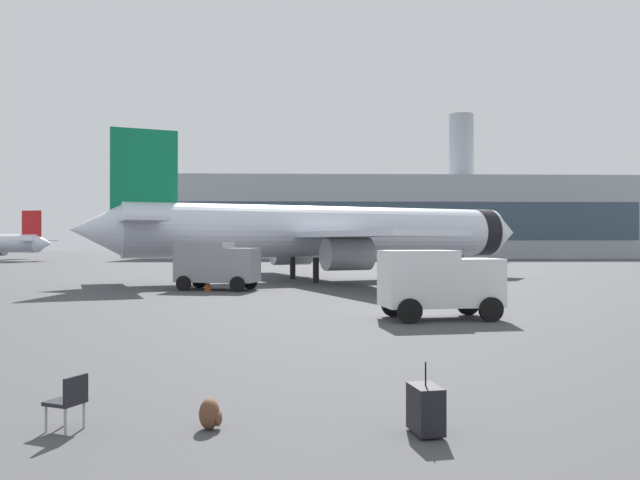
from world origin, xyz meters
The scene contains 11 objects.
airplane_at_gate centered at (1.74, 44.11, 3.66)m, with size 34.53×31.62×10.50m.
service_truck centered at (-5.23, 35.04, 1.61)m, with size 5.19×3.48×2.90m.
cargo_van centered at (5.08, 20.49, 1.45)m, with size 4.63×2.84×2.60m.
safety_cone_near centered at (5.79, 30.50, 0.40)m, with size 0.44×0.44×0.82m.
safety_cone_mid centered at (-5.67, 34.57, 0.41)m, with size 0.44×0.44×0.82m.
safety_cone_far centered at (5.67, 27.25, 0.40)m, with size 0.44×0.44×0.80m.
safety_cone_outer centered at (8.49, 31.61, 0.31)m, with size 0.44×0.44×0.63m.
rolling_suitcase centered at (1.78, 6.59, 0.39)m, with size 0.51×0.70×1.10m.
traveller_backpack centered at (-1.52, 6.96, 0.23)m, with size 0.36×0.40×0.48m.
gate_chair centered at (-3.69, 6.93, 0.50)m, with size 0.63×0.63×0.86m.
terminal_building centered at (16.67, 110.46, 7.28)m, with size 86.03×18.33×26.30m.
Camera 1 is at (-0.11, -2.78, 2.92)m, focal length 34.95 mm.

